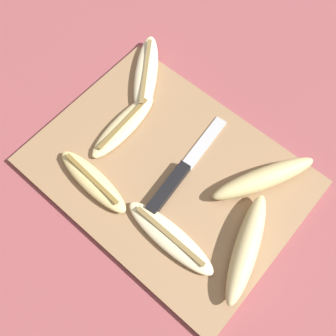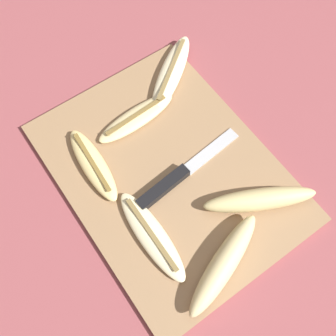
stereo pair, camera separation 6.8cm
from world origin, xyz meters
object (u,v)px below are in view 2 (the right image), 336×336
at_px(banana_pale_long, 152,236).
at_px(knife, 172,181).
at_px(banana_mellow_near, 224,264).
at_px(banana_ripe_center, 136,118).
at_px(banana_golden_short, 93,164).
at_px(banana_spotted_left, 260,199).
at_px(banana_bright_far, 171,72).

bearing_deg(banana_pale_long, knife, 125.93).
bearing_deg(banana_mellow_near, banana_ripe_center, 172.84).
bearing_deg(banana_pale_long, banana_mellow_near, 31.92).
height_order(banana_golden_short, banana_ripe_center, banana_golden_short).
xyz_separation_m(banana_spotted_left, banana_bright_far, (-0.30, 0.04, -0.01)).
bearing_deg(knife, banana_mellow_near, -11.84).
bearing_deg(banana_bright_far, banana_golden_short, -69.72).
xyz_separation_m(banana_golden_short, banana_bright_far, (-0.08, 0.23, -0.00)).
distance_m(banana_pale_long, banana_bright_far, 0.33).
relative_size(banana_pale_long, banana_mellow_near, 0.94).
distance_m(banana_pale_long, banana_mellow_near, 0.12).
relative_size(banana_ripe_center, banana_bright_far, 0.93).
relative_size(knife, banana_mellow_near, 1.20).
bearing_deg(banana_golden_short, banana_bright_far, 110.28).
bearing_deg(banana_mellow_near, banana_bright_far, 156.72).
xyz_separation_m(banana_pale_long, banana_bright_far, (-0.25, 0.21, 0.00)).
relative_size(banana_golden_short, banana_mellow_near, 0.86).
relative_size(banana_golden_short, banana_ripe_center, 0.97).
distance_m(knife, banana_mellow_near, 0.16).
xyz_separation_m(banana_ripe_center, banana_bright_far, (-0.05, 0.11, 0.00)).
bearing_deg(banana_golden_short, banana_spotted_left, 41.27).
relative_size(banana_spotted_left, banana_pale_long, 1.05).
distance_m(banana_spotted_left, banana_ripe_center, 0.27).
relative_size(knife, banana_pale_long, 1.28).
bearing_deg(banana_spotted_left, banana_mellow_near, -67.39).
xyz_separation_m(banana_spotted_left, banana_pale_long, (-0.05, -0.18, -0.01)).
height_order(knife, banana_ripe_center, same).
bearing_deg(knife, banana_bright_far, 139.24).
height_order(banana_bright_far, banana_mellow_near, banana_mellow_near).
bearing_deg(banana_spotted_left, banana_golden_short, -138.73).
bearing_deg(banana_spotted_left, banana_bright_far, 173.26).
height_order(banana_golden_short, banana_mellow_near, banana_mellow_near).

